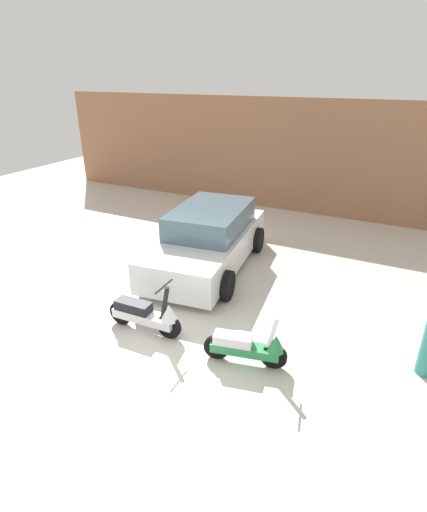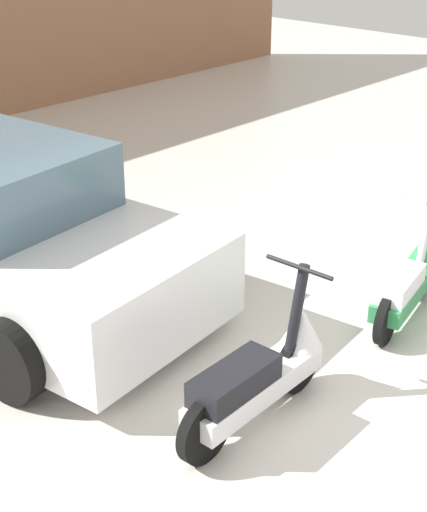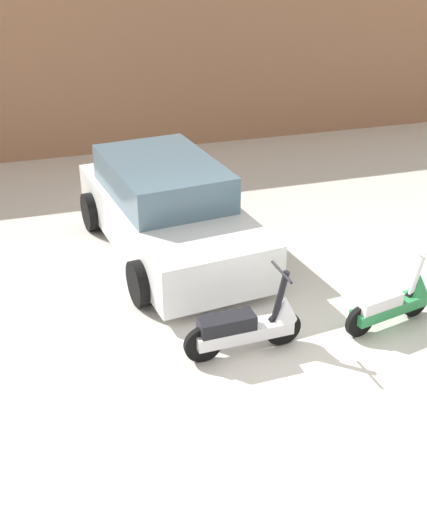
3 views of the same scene
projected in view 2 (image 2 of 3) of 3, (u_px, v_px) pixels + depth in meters
ground_plane at (376, 423)px, 5.66m from camera, size 28.00×28.00×0.00m
scooter_front_left at (261, 373)px, 5.55m from camera, size 1.56×0.56×1.09m
scooter_front_right at (409, 280)px, 6.92m from camera, size 1.40×0.60×0.99m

